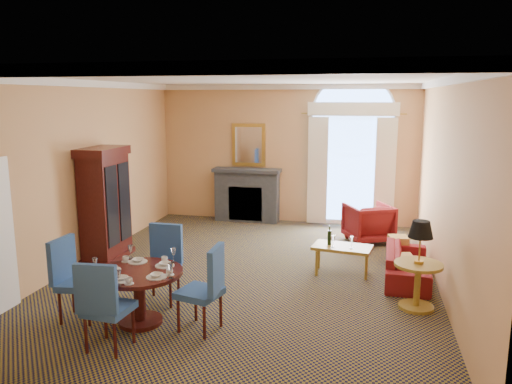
% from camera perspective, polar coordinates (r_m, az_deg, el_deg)
% --- Properties ---
extents(ground, '(7.50, 7.50, 0.00)m').
position_cam_1_polar(ground, '(8.46, -0.75, -9.30)').
color(ground, '#101134').
rests_on(ground, ground).
extents(room_envelope, '(6.04, 7.52, 3.45)m').
position_cam_1_polar(room_envelope, '(8.61, 0.08, 8.14)').
color(room_envelope, tan).
rests_on(room_envelope, ground).
extents(armoire, '(0.59, 1.04, 2.04)m').
position_cam_1_polar(armoire, '(9.37, -16.86, -1.54)').
color(armoire, black).
rests_on(armoire, ground).
extents(dining_table, '(1.13, 1.14, 0.91)m').
position_cam_1_polar(dining_table, '(6.70, -13.22, -10.18)').
color(dining_table, black).
rests_on(dining_table, ground).
extents(dining_chair_north, '(0.53, 0.53, 1.10)m').
position_cam_1_polar(dining_chair_north, '(7.38, -10.52, -7.39)').
color(dining_chair_north, '#244B8E').
rests_on(dining_chair_north, ground).
extents(dining_chair_south, '(0.53, 0.54, 1.10)m').
position_cam_1_polar(dining_chair_south, '(6.05, -17.11, -11.83)').
color(dining_chair_south, '#244B8E').
rests_on(dining_chair_south, ground).
extents(dining_chair_east, '(0.60, 0.60, 1.10)m').
position_cam_1_polar(dining_chair_east, '(6.34, -5.58, -10.33)').
color(dining_chair_east, '#244B8E').
rests_on(dining_chair_east, ground).
extents(dining_chair_west, '(0.55, 0.55, 1.10)m').
position_cam_1_polar(dining_chair_west, '(7.07, -20.37, -8.71)').
color(dining_chair_west, '#244B8E').
rests_on(dining_chair_west, ground).
extents(sofa, '(0.75, 1.74, 0.50)m').
position_cam_1_polar(sofa, '(8.53, 16.88, -7.85)').
color(sofa, maroon).
rests_on(sofa, ground).
extents(armchair, '(1.13, 1.14, 0.78)m').
position_cam_1_polar(armchair, '(10.41, 12.72, -3.46)').
color(armchair, maroon).
rests_on(armchair, ground).
extents(coffee_table, '(1.02, 0.67, 0.80)m').
position_cam_1_polar(coffee_table, '(8.44, 9.76, -6.34)').
color(coffee_table, '#AB8933').
rests_on(coffee_table, ground).
extents(side_table, '(0.66, 0.66, 1.23)m').
position_cam_1_polar(side_table, '(7.25, 18.15, -6.97)').
color(side_table, '#AB8933').
rests_on(side_table, ground).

